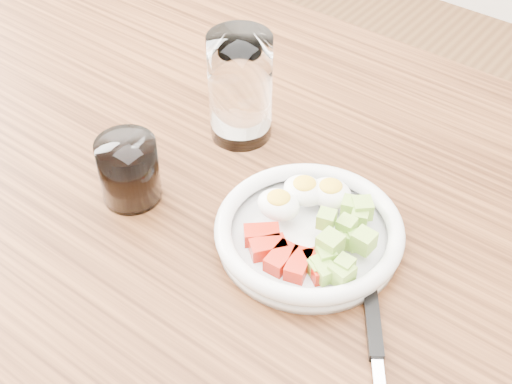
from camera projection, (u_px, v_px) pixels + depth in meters
dining_table at (257, 274)px, 0.91m from camera, size 1.50×0.90×0.77m
bowl at (310, 229)px, 0.80m from camera, size 0.21×0.21×0.05m
fork at (375, 339)px, 0.71m from camera, size 0.14×0.19×0.01m
water_glass at (240, 88)px, 0.91m from camera, size 0.08×0.08×0.15m
coffee_glass at (129, 171)px, 0.84m from camera, size 0.07×0.07×0.08m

